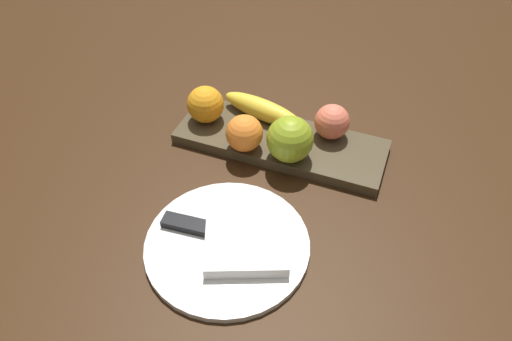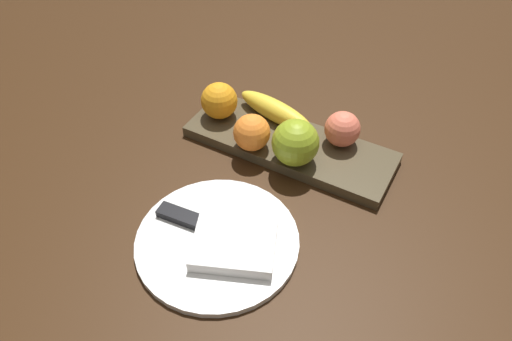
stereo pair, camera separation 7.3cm
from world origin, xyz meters
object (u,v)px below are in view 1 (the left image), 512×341
object	(u,v)px
apple	(290,139)
knife	(202,228)
orange_near_apple	(206,103)
fruit_tray	(280,143)
orange_near_banana	(245,133)
folded_napkin	(246,245)
peach	(332,122)
banana	(262,109)
dinner_plate	(227,245)

from	to	relation	value
apple	knife	bearing A→B (deg)	-111.20
apple	orange_near_apple	bearing A→B (deg)	165.23
fruit_tray	orange_near_banana	bearing A→B (deg)	-139.10
orange_near_apple	folded_napkin	bearing A→B (deg)	-54.17
folded_napkin	knife	xyz separation A→B (m)	(-0.07, 0.01, -0.01)
fruit_tray	orange_near_banana	distance (m)	0.08
fruit_tray	knife	size ratio (longest dim) A/B	2.03
apple	peach	world-z (taller)	apple
banana	folded_napkin	xyz separation A→B (m)	(0.08, -0.28, -0.02)
banana	folded_napkin	world-z (taller)	banana
apple	orange_near_apple	xyz separation A→B (m)	(-0.17, 0.05, -0.01)
fruit_tray	orange_near_apple	xyz separation A→B (m)	(-0.14, 0.01, 0.04)
banana	orange_near_banana	distance (m)	0.09
apple	banana	world-z (taller)	apple
banana	orange_near_apple	distance (m)	0.10
peach	knife	size ratio (longest dim) A/B	0.34
apple	knife	world-z (taller)	apple
dinner_plate	knife	xyz separation A→B (m)	(-0.04, 0.01, 0.01)
fruit_tray	apple	bearing A→B (deg)	-51.95
apple	orange_near_banana	size ratio (longest dim) A/B	1.23
apple	peach	bearing A→B (deg)	57.30
fruit_tray	dinner_plate	bearing A→B (deg)	-90.00
banana	knife	bearing A→B (deg)	103.79
orange_near_apple	fruit_tray	bearing A→B (deg)	-3.42
banana	peach	distance (m)	0.13
fruit_tray	folded_napkin	xyz separation A→B (m)	(0.03, -0.23, 0.01)
orange_near_apple	peach	world-z (taller)	orange_near_apple
folded_napkin	peach	bearing A→B (deg)	79.74
fruit_tray	dinner_plate	distance (m)	0.23
apple	dinner_plate	size ratio (longest dim) A/B	0.33
fruit_tray	knife	bearing A→B (deg)	-101.06
orange_near_banana	folded_napkin	distance (m)	0.21
orange_near_apple	dinner_plate	xyz separation A→B (m)	(0.14, -0.24, -0.05)
apple	dinner_plate	distance (m)	0.20
banana	knife	size ratio (longest dim) A/B	0.90
apple	banana	size ratio (longest dim) A/B	0.48
banana	fruit_tray	bearing A→B (deg)	150.99
apple	orange_near_banana	bearing A→B (deg)	-176.40
banana	folded_napkin	size ratio (longest dim) A/B	1.40
fruit_tray	banana	size ratio (longest dim) A/B	2.26
orange_near_apple	dinner_plate	size ratio (longest dim) A/B	0.28
dinner_plate	apple	bearing A→B (deg)	81.58
peach	dinner_plate	world-z (taller)	peach
apple	orange_near_apple	world-z (taller)	apple
apple	fruit_tray	bearing A→B (deg)	128.05
apple	dinner_plate	bearing A→B (deg)	-98.42
knife	fruit_tray	bearing A→B (deg)	73.76
apple	orange_near_banana	distance (m)	0.08
orange_near_apple	orange_near_banana	distance (m)	0.11
knife	orange_near_apple	bearing A→B (deg)	108.00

